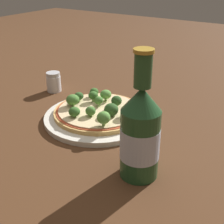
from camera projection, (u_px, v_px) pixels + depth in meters
ground_plane at (93, 118)px, 0.78m from camera, size 3.00×3.00×0.00m
plate at (98, 117)px, 0.77m from camera, size 0.26×0.26×0.01m
pizza at (99, 111)px, 0.77m from camera, size 0.22×0.22×0.01m
broccoli_floret_0 at (91, 111)px, 0.73m from camera, size 0.02×0.02×0.02m
broccoli_floret_1 at (79, 96)px, 0.80m from camera, size 0.02×0.02×0.02m
broccoli_floret_2 at (111, 110)px, 0.73m from camera, size 0.03×0.03×0.03m
broccoli_floret_3 at (73, 100)px, 0.78m from camera, size 0.03×0.03×0.03m
broccoli_floret_4 at (128, 111)px, 0.72m from camera, size 0.03×0.03×0.03m
broccoli_floret_5 at (104, 118)px, 0.68m from camera, size 0.03×0.03×0.03m
broccoli_floret_6 at (106, 94)px, 0.81m from camera, size 0.03×0.03×0.03m
broccoli_floret_7 at (94, 92)px, 0.83m from camera, size 0.02×0.02×0.02m
broccoli_floret_8 at (93, 95)px, 0.80m from camera, size 0.03×0.03×0.03m
broccoli_floret_9 at (116, 101)px, 0.77m from camera, size 0.03×0.03×0.03m
broccoli_floret_10 at (74, 112)px, 0.72m from camera, size 0.03×0.03×0.02m
broccoli_floret_11 at (99, 101)px, 0.78m from camera, size 0.02×0.02×0.03m
beer_bottle at (140, 133)px, 0.54m from camera, size 0.07×0.07×0.23m
pepper_shaker at (54, 82)px, 0.93m from camera, size 0.04×0.04×0.06m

